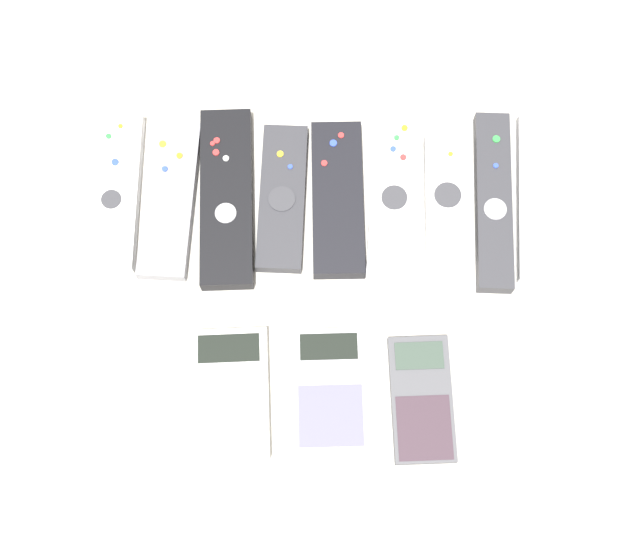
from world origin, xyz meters
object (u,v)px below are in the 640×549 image
(remote_6, at_px, (444,198))
(remote_8, at_px, (536,198))
(calculator_2, at_px, (418,399))
(remote_1, at_px, (167,199))
(remote_0, at_px, (111,192))
(remote_2, at_px, (224,198))
(calculator_1, at_px, (327,388))
(remote_3, at_px, (279,198))
(remote_4, at_px, (335,199))
(remote_7, at_px, (490,201))
(remote_5, at_px, (391,198))
(calculator_0, at_px, (227,393))

(remote_6, distance_m, remote_8, 0.11)
(calculator_2, bearing_deg, remote_1, 138.65)
(remote_0, distance_m, remote_8, 0.50)
(remote_2, bearing_deg, calculator_2, -48.82)
(calculator_1, distance_m, calculator_2, 0.10)
(calculator_1, relative_size, calculator_2, 0.96)
(remote_0, relative_size, remote_3, 1.07)
(remote_1, relative_size, remote_6, 1.28)
(remote_3, bearing_deg, remote_8, 2.07)
(remote_4, bearing_deg, remote_7, -1.63)
(remote_3, distance_m, remote_5, 0.13)
(remote_0, xyz_separation_m, remote_8, (0.50, -0.00, 0.00))
(remote_2, xyz_separation_m, remote_6, (0.26, 0.00, -0.00))
(remote_7, bearing_deg, remote_2, -178.65)
(remote_5, relative_size, calculator_0, 1.47)
(remote_0, xyz_separation_m, remote_5, (0.33, -0.00, 0.00))
(remote_0, distance_m, remote_4, 0.26)
(remote_2, xyz_separation_m, calculator_1, (0.12, -0.22, -0.01))
(calculator_0, bearing_deg, remote_1, 106.30)
(remote_6, height_order, calculator_2, remote_6)
(remote_2, bearing_deg, remote_5, -1.80)
(remote_2, distance_m, calculator_1, 0.25)
(remote_6, bearing_deg, remote_7, -3.58)
(remote_0, distance_m, remote_6, 0.39)
(calculator_2, bearing_deg, remote_4, 109.09)
(remote_0, bearing_deg, remote_6, -0.80)
(remote_8, bearing_deg, remote_0, -177.48)
(remote_7, xyz_separation_m, remote_8, (0.05, 0.00, -0.00))
(remote_2, height_order, calculator_2, remote_2)
(remote_4, height_order, remote_8, remote_4)
(remote_8, bearing_deg, remote_7, -172.43)
(calculator_1, bearing_deg, calculator_0, -178.32)
(remote_0, height_order, remote_6, remote_6)
(remote_2, relative_size, remote_7, 1.01)
(remote_0, bearing_deg, remote_1, -7.53)
(remote_6, distance_m, calculator_0, 0.34)
(remote_3, xyz_separation_m, remote_6, (0.19, 0.00, 0.00))
(remote_1, relative_size, remote_8, 0.95)
(remote_2, relative_size, calculator_2, 1.55)
(remote_2, distance_m, remote_3, 0.07)
(calculator_1, bearing_deg, remote_2, 116.77)
(remote_8, bearing_deg, remote_6, -176.90)
(remote_0, distance_m, calculator_0, 0.28)
(remote_1, height_order, remote_7, remote_7)
(remote_2, relative_size, remote_5, 1.03)
(remote_5, height_order, calculator_0, remote_5)
(remote_3, distance_m, remote_4, 0.06)
(remote_8, xyz_separation_m, calculator_1, (-0.24, -0.23, -0.00))
(remote_4, distance_m, calculator_1, 0.22)
(remote_1, relative_size, calculator_0, 1.33)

